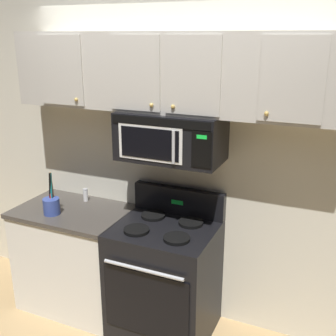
% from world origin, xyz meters
% --- Properties ---
extents(back_wall, '(5.20, 0.10, 2.70)m').
position_xyz_m(back_wall, '(0.00, 0.79, 1.35)').
color(back_wall, silver).
rests_on(back_wall, ground_plane).
extents(stove_range, '(0.76, 0.69, 1.12)m').
position_xyz_m(stove_range, '(0.00, 0.42, 0.47)').
color(stove_range, black).
rests_on(stove_range, ground_plane).
extents(over_range_microwave, '(0.76, 0.43, 0.35)m').
position_xyz_m(over_range_microwave, '(-0.00, 0.54, 1.58)').
color(over_range_microwave, black).
extents(upper_cabinets, '(2.50, 0.36, 0.55)m').
position_xyz_m(upper_cabinets, '(-0.00, 0.57, 2.02)').
color(upper_cabinets, '#BCB7AD').
extents(counter_segment, '(0.93, 0.65, 0.90)m').
position_xyz_m(counter_segment, '(-0.84, 0.43, 0.45)').
color(counter_segment, white).
rests_on(counter_segment, ground_plane).
extents(utensil_crock_blue, '(0.13, 0.13, 0.36)m').
position_xyz_m(utensil_crock_blue, '(-0.93, 0.28, 0.98)').
color(utensil_crock_blue, '#384C9E').
rests_on(utensil_crock_blue, counter_segment).
extents(salt_shaker, '(0.04, 0.04, 0.11)m').
position_xyz_m(salt_shaker, '(-0.84, 0.62, 0.96)').
color(salt_shaker, white).
rests_on(salt_shaker, counter_segment).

